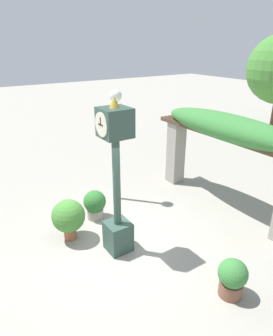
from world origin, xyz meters
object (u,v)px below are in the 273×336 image
at_px(potted_plant_far_left, 232,277).
at_px(lamp_post, 116,122).
at_px(pedestal_clock, 117,182).
at_px(potted_plant_near_right, 69,217).
at_px(potted_plant_near_left, 95,204).

distance_m(potted_plant_far_left, lamp_post, 4.87).
distance_m(pedestal_clock, potted_plant_near_right, 1.68).
bearing_deg(pedestal_clock, lamp_post, 150.07).
bearing_deg(potted_plant_far_left, potted_plant_near_right, -150.75).
height_order(potted_plant_near_left, lamp_post, lamp_post).
xyz_separation_m(potted_plant_far_left, lamp_post, (-4.45, 0.13, 1.97)).
distance_m(potted_plant_near_right, lamp_post, 2.90).
bearing_deg(lamp_post, potted_plant_far_left, -1.62).
bearing_deg(potted_plant_near_right, potted_plant_far_left, 29.25).
xyz_separation_m(pedestal_clock, lamp_post, (-2.11, 1.21, 0.66)).
height_order(potted_plant_near_right, lamp_post, lamp_post).
bearing_deg(potted_plant_near_left, potted_plant_far_left, 13.83).
height_order(potted_plant_near_left, potted_plant_far_left, potted_plant_near_left).
distance_m(potted_plant_near_left, lamp_post, 2.31).
bearing_deg(lamp_post, potted_plant_near_left, -60.25).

